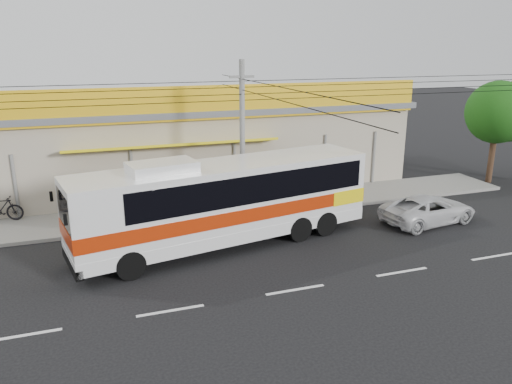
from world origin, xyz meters
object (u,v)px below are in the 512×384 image
Objects in this scene: tree_near at (500,114)px; utility_pole at (242,90)px; motorbike_dark at (1,209)px; motorbike_red at (153,201)px; coach_bus at (230,197)px; white_car at (428,209)px.

utility_pole is at bearing -173.89° from tree_near.
utility_pole is (10.04, -3.08, 5.04)m from motorbike_dark.
coach_bus is at bearing -133.52° from motorbike_red.
coach_bus is 10.38m from motorbike_dark.
utility_pole is (-7.64, 2.81, 5.14)m from white_car.
motorbike_red is 0.45× the size of white_car.
motorbike_dark is at bearing 162.97° from utility_pole.
coach_bus is at bearing -166.59° from tree_near.
white_car is (11.27, -4.88, -0.06)m from motorbike_red.
motorbike_dark reaches higher than motorbike_red.
tree_near is (15.33, 1.64, -1.90)m from utility_pole.
coach_bus is 0.35× the size of utility_pole.
tree_near reaches higher than white_car.
tree_near reaches higher than coach_bus.
motorbike_dark is 18.64m from white_car.
utility_pole reaches higher than coach_bus.
utility_pole is at bearing -97.69° from motorbike_dark.
coach_bus is 17.17m from tree_near.
motorbike_dark is 11.65m from utility_pole.
tree_near is at bearing 6.11° from utility_pole.
utility_pole is 15.54m from tree_near.
motorbike_red is 6.49m from motorbike_dark.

